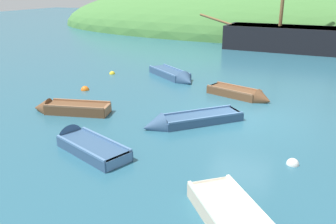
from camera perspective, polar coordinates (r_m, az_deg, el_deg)
name	(u,v)px	position (r m, az deg, el deg)	size (l,w,h in m)	color
ground_plane	(243,118)	(14.32, 12.09, -0.97)	(120.00, 120.00, 0.00)	#285B70
shore_hill	(249,29)	(45.60, 12.94, 12.94)	(51.40, 25.35, 10.85)	#477F3D
sailing_ship	(311,42)	(30.63, 22.15, 10.39)	(15.95, 3.93, 13.66)	black
rowboat_outer_left	(174,76)	(20.11, 1.04, 5.78)	(3.65, 3.07, 1.00)	#335175
rowboat_far	(84,145)	(11.72, -13.41, -5.24)	(3.41, 2.09, 0.99)	#335175
rowboat_center	(242,95)	(16.92, 11.85, 2.68)	(3.26, 1.83, 0.89)	brown
rowboat_outer_right	(68,109)	(15.14, -15.80, 0.40)	(3.33, 1.65, 0.87)	brown
rowboat_near_dock	(187,122)	(13.38, 3.02, -1.59)	(3.46, 3.47, 0.95)	#335175
buoy_white	(293,164)	(11.10, 19.46, -7.97)	(0.37, 0.37, 0.37)	white
buoy_yellow	(112,74)	(21.44, -9.00, 6.08)	(0.34, 0.34, 0.34)	yellow
buoy_orange	(85,90)	(18.30, -13.24, 3.47)	(0.42, 0.42, 0.42)	orange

